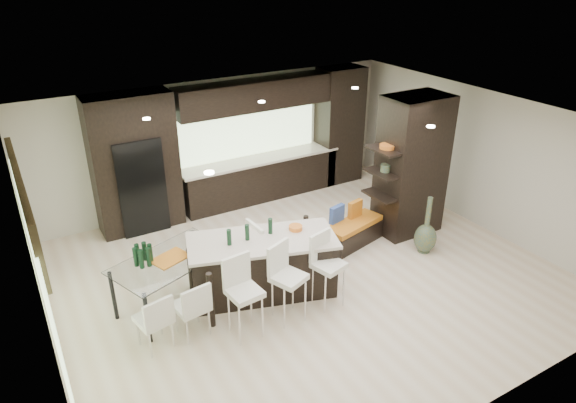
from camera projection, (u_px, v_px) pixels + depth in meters
ground at (306, 275)px, 8.81m from camera, size 8.00×8.00×0.00m
back_wall at (219, 142)px, 10.94m from camera, size 8.00×0.02×2.70m
left_wall at (36, 276)px, 6.40m from camera, size 0.02×7.00×2.70m
right_wall at (480, 159)px, 10.04m from camera, size 0.02×7.00×2.70m
ceiling at (308, 123)px, 7.63m from camera, size 8.00×7.00×0.02m
window_left at (38, 267)px, 6.57m from camera, size 0.04×3.20×1.90m
window_back at (245, 129)px, 11.09m from camera, size 3.40×0.04×1.20m
stone_accent at (24, 204)px, 6.19m from camera, size 0.08×3.00×0.80m
ceiling_spots at (300, 120)px, 7.83m from camera, size 4.00×3.00×0.02m
back_cabinetry at (247, 143)px, 10.91m from camera, size 6.80×0.68×2.70m
refrigerator at (138, 184)px, 9.95m from camera, size 0.90×0.68×1.90m
partition_column at (412, 166)px, 9.71m from camera, size 1.20×0.80×2.70m
kitchen_island at (263, 265)px, 8.19m from camera, size 2.51×1.65×0.97m
stool_left at (245, 306)px, 7.23m from camera, size 0.48×0.48×0.99m
stool_mid at (289, 291)px, 7.55m from camera, size 0.57×0.57×1.00m
stool_right at (328, 277)px, 7.88m from camera, size 0.53×0.53×0.97m
bench at (353, 233)px, 9.66m from camera, size 1.29×0.74×0.47m
floor_vase at (427, 225)px, 9.26m from camera, size 0.49×0.49×1.10m
dining_table at (173, 282)px, 7.89m from camera, size 1.97×1.52×0.83m
chair_near at (192, 310)px, 7.28m from camera, size 0.50×0.50×0.83m
chair_far at (154, 322)px, 7.04m from camera, size 0.52×0.52×0.81m
chair_end at (243, 258)px, 8.42m from camera, size 0.54×0.54×0.94m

